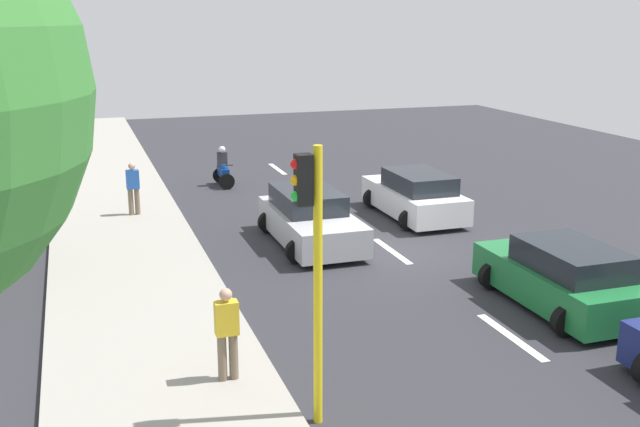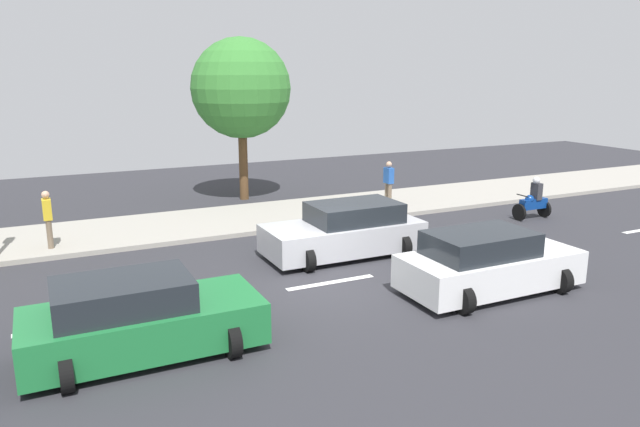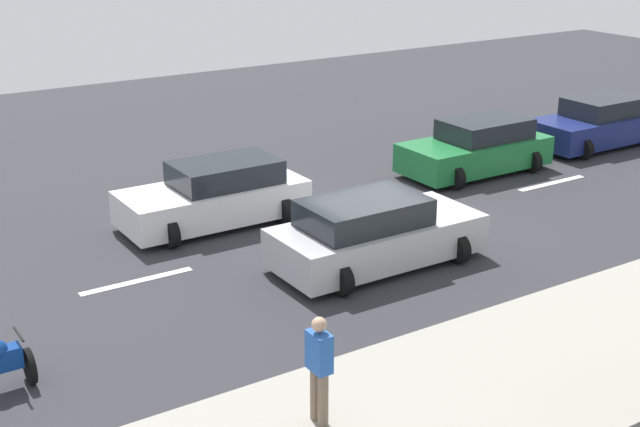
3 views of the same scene
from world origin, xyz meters
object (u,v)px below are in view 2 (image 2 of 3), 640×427
Objects in this scene: car_silver at (346,231)px; street_tree_center at (241,89)px; pedestrian_by_tree at (389,182)px; pedestrian_near_signal at (48,217)px; motorcycle at (533,201)px; car_white at (488,263)px; car_green at (140,319)px.

car_silver is 9.41m from street_tree_center.
street_tree_center reaches higher than pedestrian_by_tree.
street_tree_center is (4.65, -7.52, 3.45)m from pedestrian_near_signal.
pedestrian_by_tree is at bearing -43.36° from car_silver.
pedestrian_near_signal is at bearing 79.01° from motorcycle.
pedestrian_near_signal reaches higher than motorcycle.
car_white is at bearing -157.55° from car_silver.
car_green is 2.56× the size of pedestrian_by_tree.
street_tree_center is (12.69, 1.85, 3.79)m from car_white.
car_green is at bearing 88.22° from car_white.
car_green is at bearing 108.05° from motorcycle.
pedestrian_by_tree reaches higher than motorcycle.
street_tree_center is (8.61, 0.16, 3.79)m from car_silver.
motorcycle is at bearing -132.99° from street_tree_center.
car_silver is 1.03× the size of car_white.
motorcycle is (4.97, -6.43, -0.07)m from car_white.
car_white is 2.61× the size of pedestrian_by_tree.
pedestrian_near_signal is 1.00× the size of pedestrian_by_tree.
motorcycle is 0.91× the size of pedestrian_by_tree.
car_silver is at bearing -59.06° from car_green.
pedestrian_near_signal is 9.48m from street_tree_center.
car_white is at bearing 127.73° from motorcycle.
motorcycle is (4.72, -14.49, -0.07)m from car_green.
street_tree_center is (4.07, 4.45, 3.45)m from pedestrian_by_tree.
pedestrian_by_tree is (0.57, -11.97, 0.00)m from pedestrian_near_signal.
car_silver is 8.16m from motorcycle.
motorcycle is (0.90, -8.11, -0.07)m from car_silver.
pedestrian_by_tree is at bearing -51.90° from car_green.
car_silver is 2.97× the size of motorcycle.
street_tree_center is at bearing -58.28° from pedestrian_near_signal.
motorcycle reaches higher than car_silver.
pedestrian_near_signal reaches higher than car_green.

